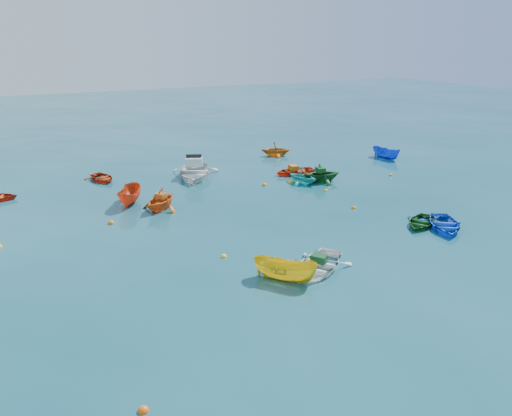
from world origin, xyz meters
name	(u,v)px	position (x,y,z in m)	size (l,w,h in m)	color
ground	(302,244)	(0.00, 0.00, 0.00)	(160.00, 160.00, 0.00)	#093E47
dinghy_white_near	(318,270)	(-0.94, -2.83, 0.00)	(2.48, 3.47, 0.72)	white
dinghy_blue_se	(444,229)	(8.05, -1.77, 0.00)	(2.33, 3.26, 0.68)	blue
dinghy_orange_w	(161,209)	(-4.69, 8.48, 0.00)	(2.33, 2.70, 1.42)	#E55C15
sampan_yellow_mid	(285,280)	(-2.76, -3.02, 0.00)	(1.09, 2.90, 1.12)	yellow
dinghy_green_e	(420,225)	(7.28, -0.80, 0.00)	(1.96, 2.73, 0.57)	#0F4314
dinghy_cyan_se	(302,183)	(5.96, 9.29, 0.00)	(2.04, 2.37, 1.25)	#1BA8A4
sampan_orange_n	(131,204)	(-6.07, 10.38, 0.00)	(1.18, 3.14, 1.21)	red
dinghy_green_n	(321,182)	(7.40, 9.01, 0.00)	(2.34, 2.71, 1.43)	#114B19
dinghy_red_ne	(294,174)	(6.81, 11.76, 0.00)	(2.24, 3.13, 0.65)	red
sampan_blue_far	(386,158)	(16.53, 12.55, 0.00)	(1.04, 2.77, 1.07)	blue
dinghy_red_far	(102,180)	(-6.58, 16.67, 0.00)	(2.02, 2.82, 0.59)	#AC2E0E
dinghy_orange_far	(276,156)	(8.60, 17.74, 0.00)	(2.19, 2.54, 1.34)	#C36612
motorboat_white	(195,177)	(-0.25, 14.43, 0.00)	(3.58, 5.01, 1.64)	silver
tarp_green_a	(319,258)	(-0.86, -2.78, 0.53)	(0.68, 0.52, 0.33)	#10411E
tarp_orange_a	(161,196)	(-4.65, 8.51, 0.86)	(0.60, 0.46, 0.29)	#CF5D15
tarp_green_b	(320,170)	(7.30, 9.03, 0.89)	(0.73, 0.56, 0.36)	#114617
tarp_orange_b	(293,168)	(6.71, 11.76, 0.51)	(0.75, 0.57, 0.36)	#B66312
buoy_or_a	(143,411)	(-10.32, -8.02, 0.00)	(0.32, 0.32, 0.32)	#EF550D
buoy_ye_a	(224,257)	(-4.13, 0.39, 0.00)	(0.31, 0.31, 0.31)	yellow
buoy_or_b	(354,208)	(5.80, 3.22, 0.00)	(0.29, 0.29, 0.29)	orange
buoy_or_c	(111,224)	(-7.91, 7.41, 0.00)	(0.37, 0.37, 0.37)	orange
buoy_ye_c	(326,191)	(6.35, 6.97, 0.00)	(0.30, 0.30, 0.30)	gold
buoy_or_d	(391,176)	(13.01, 7.99, 0.00)	(0.29, 0.29, 0.29)	orange
buoy_or_e	(264,186)	(3.31, 10.07, 0.00)	(0.38, 0.38, 0.38)	orange
buoy_ye_e	(290,183)	(5.31, 9.88, 0.00)	(0.36, 0.36, 0.36)	yellow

